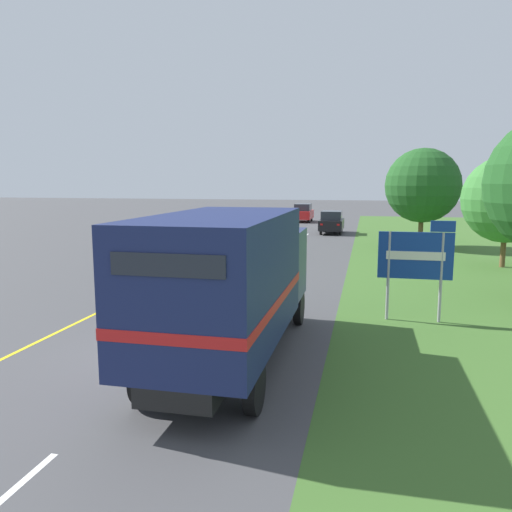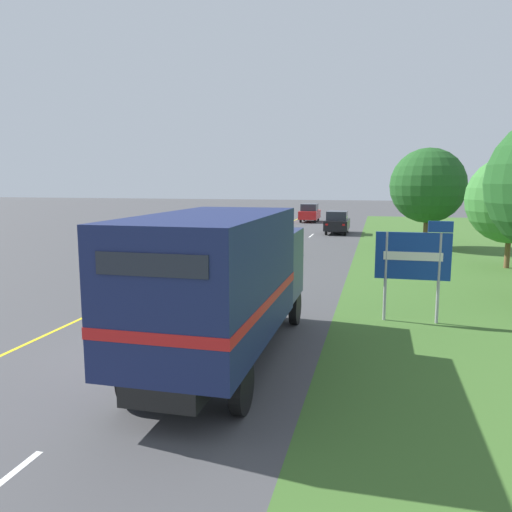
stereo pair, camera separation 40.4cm
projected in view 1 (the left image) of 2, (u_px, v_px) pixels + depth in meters
The scene contains 14 objects.
ground_plane at pixel (170, 353), 12.04m from camera, with size 200.00×200.00×0.00m, color #444447.
edge_line_yellow at pixel (223, 252), 29.38m from camera, with size 0.12×65.85×0.01m, color yellow.
centre_dash_near at pixel (181, 344), 12.71m from camera, with size 0.12×2.60×0.01m, color white.
centre_dash_mid_a at pixel (244, 290), 19.08m from camera, with size 0.12×2.60×0.01m, color white.
centre_dash_mid_b at pixel (275, 263), 25.45m from camera, with size 0.12×2.60×0.01m, color white.
centre_dash_far at pixel (294, 246), 31.82m from camera, with size 0.12×2.60×0.01m, color white.
centre_dash_farthest at pixel (306, 235), 38.19m from camera, with size 0.12×2.60×0.01m, color white.
horse_trailer_truck at pixel (232, 280), 11.15m from camera, with size 2.48×7.85×3.45m.
lead_car_white at pixel (250, 239), 27.95m from camera, with size 1.80×4.22×1.82m.
lead_car_black_ahead at pixel (332, 222), 39.56m from camera, with size 1.80×3.83×1.79m.
lead_car_red_ahead at pixel (303, 213), 50.94m from camera, with size 1.80×3.98×1.84m.
highway_sign at pixel (417, 258), 14.58m from camera, with size 2.13×0.09×3.00m.
roadside_tree_mid at pixel (507, 199), 23.67m from camera, with size 4.16×4.16×5.35m.
roadside_tree_far at pixel (423, 186), 30.79m from camera, with size 4.59×4.59×6.15m.
Camera 1 is at (4.54, -10.82, 4.12)m, focal length 35.00 mm.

